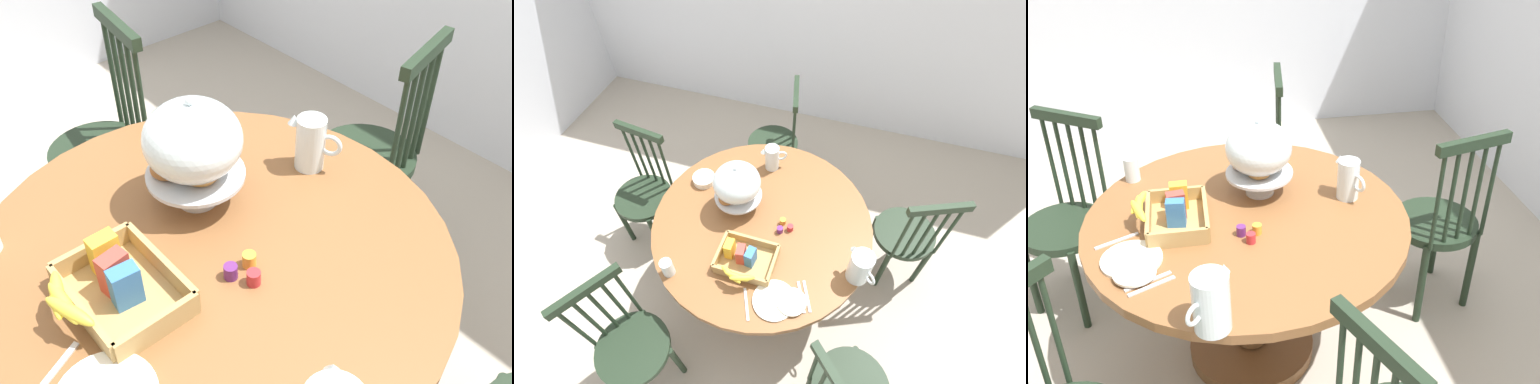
% 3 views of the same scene
% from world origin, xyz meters
% --- Properties ---
extents(ground_plane, '(10.00, 10.00, 0.00)m').
position_xyz_m(ground_plane, '(0.00, 0.00, 0.00)').
color(ground_plane, '#A89E8E').
extents(dining_table, '(1.29, 1.29, 0.74)m').
position_xyz_m(dining_table, '(0.00, -0.07, 0.54)').
color(dining_table, brown).
rests_on(dining_table, ground_plane).
extents(windsor_chair_near_window, '(0.41, 0.42, 0.97)m').
position_xyz_m(windsor_chair_near_window, '(-0.19, 0.85, 0.45)').
color(windsor_chair_near_window, '#1E2D1E').
rests_on(windsor_chair_near_window, ground_plane).
extents(windsor_chair_by_cabinet, '(0.40, 0.40, 0.97)m').
position_xyz_m(windsor_chair_by_cabinet, '(-0.93, 0.08, 0.45)').
color(windsor_chair_by_cabinet, '#1E2D1E').
rests_on(windsor_chair_by_cabinet, ground_plane).
extents(windsor_chair_facing_door, '(0.45, 0.46, 0.97)m').
position_xyz_m(windsor_chair_facing_door, '(-0.50, -0.87, 0.45)').
color(windsor_chair_facing_door, '#1E2D1E').
rests_on(windsor_chair_facing_door, ground_plane).
extents(windsor_chair_host_seat, '(0.44, 0.44, 0.97)m').
position_xyz_m(windsor_chair_host_seat, '(0.88, 0.28, 0.45)').
color(windsor_chair_host_seat, '#1E2D1E').
rests_on(windsor_chair_host_seat, ground_plane).
extents(pastry_stand_with_dome, '(0.28, 0.28, 0.34)m').
position_xyz_m(pastry_stand_with_dome, '(-0.17, 0.01, 0.94)').
color(pastry_stand_with_dome, silver).
rests_on(pastry_stand_with_dome, dining_table).
extents(orange_juice_pitcher, '(0.16, 0.16, 0.20)m').
position_xyz_m(orange_juice_pitcher, '(0.58, -0.25, 0.83)').
color(orange_juice_pitcher, silver).
rests_on(orange_juice_pitcher, dining_table).
extents(milk_pitcher, '(0.17, 0.10, 0.17)m').
position_xyz_m(milk_pitcher, '(-0.07, 0.36, 0.82)').
color(milk_pitcher, silver).
rests_on(milk_pitcher, dining_table).
extents(cereal_basket, '(0.32, 0.30, 0.12)m').
position_xyz_m(cereal_basket, '(-0.01, -0.36, 0.78)').
color(cereal_basket, tan).
rests_on(cereal_basket, dining_table).
extents(china_plate_large, '(0.22, 0.22, 0.01)m').
position_xyz_m(china_plate_large, '(0.21, -0.51, 0.75)').
color(china_plate_large, white).
rests_on(china_plate_large, dining_table).
extents(china_plate_small, '(0.15, 0.15, 0.01)m').
position_xyz_m(china_plate_small, '(0.29, -0.49, 0.76)').
color(china_plate_small, white).
rests_on(china_plate_small, china_plate_large).
extents(cereal_bowl, '(0.14, 0.14, 0.04)m').
position_xyz_m(cereal_bowl, '(-0.45, 0.11, 0.76)').
color(cereal_bowl, white).
rests_on(cereal_bowl, dining_table).
extents(drinking_glass, '(0.06, 0.06, 0.11)m').
position_xyz_m(drinking_glass, '(-0.37, -0.53, 0.80)').
color(drinking_glass, silver).
rests_on(drinking_glass, dining_table).
extents(jam_jar_strawberry, '(0.04, 0.04, 0.04)m').
position_xyz_m(jam_jar_strawberry, '(0.17, -0.08, 0.76)').
color(jam_jar_strawberry, '#B7282D').
rests_on(jam_jar_strawberry, dining_table).
extents(jam_jar_apricot, '(0.04, 0.04, 0.04)m').
position_xyz_m(jam_jar_apricot, '(0.12, -0.05, 0.76)').
color(jam_jar_apricot, orange).
rests_on(jam_jar_apricot, dining_table).
extents(jam_jar_grape, '(0.04, 0.04, 0.04)m').
position_xyz_m(jam_jar_grape, '(0.12, -0.11, 0.76)').
color(jam_jar_grape, '#5B2366').
rests_on(jam_jar_grape, dining_table).
extents(table_knife, '(0.08, 0.16, 0.01)m').
position_xyz_m(table_knife, '(0.33, -0.45, 0.74)').
color(table_knife, silver).
rests_on(table_knife, dining_table).
extents(dinner_fork, '(0.08, 0.16, 0.01)m').
position_xyz_m(dinner_fork, '(0.36, -0.44, 0.74)').
color(dinner_fork, silver).
rests_on(dinner_fork, dining_table).
extents(soup_spoon, '(0.08, 0.16, 0.01)m').
position_xyz_m(soup_spoon, '(0.08, -0.57, 0.74)').
color(soup_spoon, silver).
rests_on(soup_spoon, dining_table).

